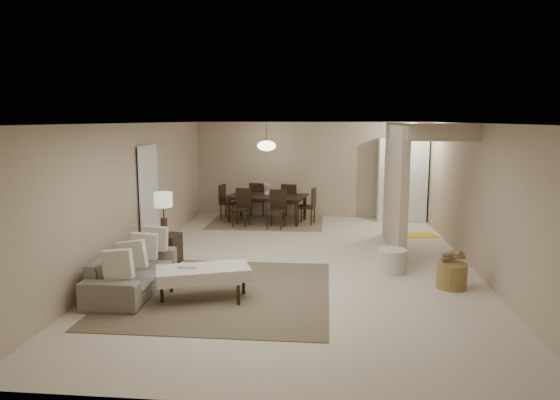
# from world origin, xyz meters

# --- Properties ---
(floor) EXTENTS (9.00, 9.00, 0.00)m
(floor) POSITION_xyz_m (0.00, 0.00, 0.00)
(floor) COLOR beige
(floor) RESTS_ON ground
(ceiling) EXTENTS (9.00, 9.00, 0.00)m
(ceiling) POSITION_xyz_m (0.00, 0.00, 2.50)
(ceiling) COLOR white
(ceiling) RESTS_ON back_wall
(back_wall) EXTENTS (6.00, 0.00, 6.00)m
(back_wall) POSITION_xyz_m (0.00, 4.50, 1.25)
(back_wall) COLOR tan
(back_wall) RESTS_ON floor
(left_wall) EXTENTS (0.00, 9.00, 9.00)m
(left_wall) POSITION_xyz_m (-3.00, 0.00, 1.25)
(left_wall) COLOR tan
(left_wall) RESTS_ON floor
(right_wall) EXTENTS (0.00, 9.00, 9.00)m
(right_wall) POSITION_xyz_m (3.00, 0.00, 1.25)
(right_wall) COLOR tan
(right_wall) RESTS_ON floor
(partition) EXTENTS (0.15, 2.50, 2.50)m
(partition) POSITION_xyz_m (1.80, 1.25, 1.25)
(partition) COLOR tan
(partition) RESTS_ON floor
(doorway) EXTENTS (0.04, 0.90, 2.04)m
(doorway) POSITION_xyz_m (-2.97, 0.60, 1.02)
(doorway) COLOR black
(doorway) RESTS_ON floor
(pantry_cabinet) EXTENTS (1.20, 0.55, 2.10)m
(pantry_cabinet) POSITION_xyz_m (2.35, 4.15, 1.05)
(pantry_cabinet) COLOR white
(pantry_cabinet) RESTS_ON floor
(flush_light) EXTENTS (0.44, 0.44, 0.05)m
(flush_light) POSITION_xyz_m (2.30, 3.20, 2.46)
(flush_light) COLOR white
(flush_light) RESTS_ON ceiling
(living_rug) EXTENTS (3.20, 3.20, 0.01)m
(living_rug) POSITION_xyz_m (-1.08, -1.58, 0.01)
(living_rug) COLOR brown
(living_rug) RESTS_ON floor
(sofa) EXTENTS (2.07, 0.86, 0.60)m
(sofa) POSITION_xyz_m (-2.45, -1.58, 0.30)
(sofa) COLOR gray
(sofa) RESTS_ON floor
(ottoman_bench) EXTENTS (1.44, 1.00, 0.47)m
(ottoman_bench) POSITION_xyz_m (-1.28, -1.88, 0.38)
(ottoman_bench) COLOR beige
(ottoman_bench) RESTS_ON living_rug
(side_table) EXTENTS (0.53, 0.53, 0.54)m
(side_table) POSITION_xyz_m (-2.40, -0.22, 0.27)
(side_table) COLOR black
(side_table) RESTS_ON floor
(table_lamp) EXTENTS (0.32, 0.32, 0.76)m
(table_lamp) POSITION_xyz_m (-2.40, -0.22, 1.10)
(table_lamp) COLOR #4C3120
(table_lamp) RESTS_ON side_table
(round_pouf) EXTENTS (0.50, 0.50, 0.39)m
(round_pouf) POSITION_xyz_m (1.57, -0.31, 0.20)
(round_pouf) COLOR beige
(round_pouf) RESTS_ON floor
(wicker_basket) EXTENTS (0.60, 0.60, 0.39)m
(wicker_basket) POSITION_xyz_m (2.39, -1.04, 0.19)
(wicker_basket) COLOR olive
(wicker_basket) RESTS_ON floor
(dining_rug) EXTENTS (2.80, 2.10, 0.01)m
(dining_rug) POSITION_xyz_m (-1.03, 3.65, 0.01)
(dining_rug) COLOR #867253
(dining_rug) RESTS_ON floor
(dining_table) EXTENTS (2.09, 1.41, 0.68)m
(dining_table) POSITION_xyz_m (-1.03, 3.65, 0.34)
(dining_table) COLOR black
(dining_table) RESTS_ON dining_rug
(dining_chairs) EXTENTS (2.48, 1.97, 0.91)m
(dining_chairs) POSITION_xyz_m (-1.03, 3.65, 0.46)
(dining_chairs) COLOR black
(dining_chairs) RESTS_ON dining_rug
(vase) EXTENTS (0.13, 0.13, 0.13)m
(vase) POSITION_xyz_m (-1.03, 3.65, 0.74)
(vase) COLOR white
(vase) RESTS_ON dining_table
(yellow_mat) EXTENTS (0.91, 0.62, 0.01)m
(yellow_mat) POSITION_xyz_m (2.48, 2.49, 0.01)
(yellow_mat) COLOR yellow
(yellow_mat) RESTS_ON floor
(pendant_light) EXTENTS (0.46, 0.46, 0.71)m
(pendant_light) POSITION_xyz_m (-1.03, 3.65, 1.92)
(pendant_light) COLOR #4C3120
(pendant_light) RESTS_ON ceiling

